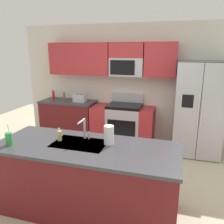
# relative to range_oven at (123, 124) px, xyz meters

# --- Properties ---
(ground_plane) EXTENTS (9.00, 9.00, 0.00)m
(ground_plane) POSITION_rel_range_oven_xyz_m (0.11, -1.80, -0.44)
(ground_plane) COLOR beige
(ground_plane) RESTS_ON ground
(kitchen_wall_unit) EXTENTS (5.20, 0.43, 2.60)m
(kitchen_wall_unit) POSITION_rel_range_oven_xyz_m (-0.03, 0.28, 1.03)
(kitchen_wall_unit) COLOR silver
(kitchen_wall_unit) RESTS_ON ground
(back_counter) EXTENTS (1.27, 0.63, 0.90)m
(back_counter) POSITION_rel_range_oven_xyz_m (-1.32, -0.00, 0.01)
(back_counter) COLOR maroon
(back_counter) RESTS_ON ground
(range_oven) EXTENTS (1.36, 0.61, 1.10)m
(range_oven) POSITION_rel_range_oven_xyz_m (0.00, 0.00, 0.00)
(range_oven) COLOR #B7BABF
(range_oven) RESTS_ON ground
(refrigerator) EXTENTS (0.90, 0.76, 1.85)m
(refrigerator) POSITION_rel_range_oven_xyz_m (1.53, -0.07, 0.48)
(refrigerator) COLOR #4C4F54
(refrigerator) RESTS_ON ground
(island_counter) EXTENTS (2.31, 0.93, 0.90)m
(island_counter) POSITION_rel_range_oven_xyz_m (0.08, -2.29, 0.01)
(island_counter) COLOR maroon
(island_counter) RESTS_ON ground
(toaster) EXTENTS (0.28, 0.16, 0.18)m
(toaster) POSITION_rel_range_oven_xyz_m (-1.00, -0.05, 0.55)
(toaster) COLOR #B7BABF
(toaster) RESTS_ON back_counter
(pepper_mill) EXTENTS (0.05, 0.05, 0.19)m
(pepper_mill) POSITION_rel_range_oven_xyz_m (-1.41, -0.00, 0.55)
(pepper_mill) COLOR brown
(pepper_mill) RESTS_ON back_counter
(bottle_red) EXTENTS (0.06, 0.06, 0.22)m
(bottle_red) POSITION_rel_range_oven_xyz_m (-1.71, 0.03, 0.56)
(bottle_red) COLOR red
(bottle_red) RESTS_ON back_counter
(sink_faucet) EXTENTS (0.08, 0.21, 0.28)m
(sink_faucet) POSITION_rel_range_oven_xyz_m (-0.01, -2.10, 0.62)
(sink_faucet) COLOR #B7BABF
(sink_faucet) RESTS_ON island_counter
(drink_cup_green) EXTENTS (0.08, 0.08, 0.28)m
(drink_cup_green) POSITION_rel_range_oven_xyz_m (-0.84, -2.53, 0.54)
(drink_cup_green) COLOR green
(drink_cup_green) RESTS_ON island_counter
(soap_dispenser) EXTENTS (0.06, 0.06, 0.17)m
(soap_dispenser) POSITION_rel_range_oven_xyz_m (-0.31, -2.23, 0.53)
(soap_dispenser) COLOR #D8CC66
(soap_dispenser) RESTS_ON island_counter
(paper_towel_roll) EXTENTS (0.12, 0.12, 0.24)m
(paper_towel_roll) POSITION_rel_range_oven_xyz_m (0.34, -2.15, 0.58)
(paper_towel_roll) COLOR white
(paper_towel_roll) RESTS_ON island_counter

